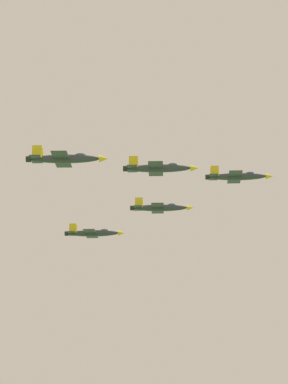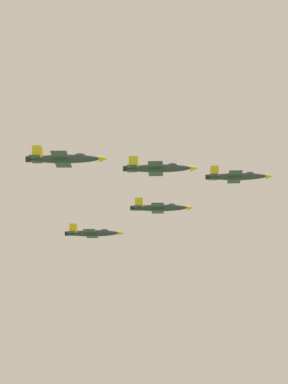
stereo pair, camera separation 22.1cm
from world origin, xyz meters
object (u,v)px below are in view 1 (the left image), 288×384
(jet_lead, at_px, (238,176))
(jet_right_wingman, at_px, (159,168))
(jet_left_wingman, at_px, (160,208))
(jet_left_outer, at_px, (93,233))
(jet_right_outer, at_px, (65,159))

(jet_lead, bearing_deg, jet_right_wingman, -138.50)
(jet_lead, height_order, jet_left_wingman, jet_lead)
(jet_left_wingman, height_order, jet_left_outer, jet_left_wingman)
(jet_left_wingman, relative_size, jet_right_wingman, 0.98)
(jet_right_outer, bearing_deg, jet_left_outer, 89.48)
(jet_left_wingman, height_order, jet_right_outer, jet_left_wingman)
(jet_left_outer, height_order, jet_right_outer, jet_left_outer)
(jet_lead, relative_size, jet_left_outer, 0.98)
(jet_right_wingman, height_order, jet_left_outer, jet_right_wingman)
(jet_right_wingman, height_order, jet_right_outer, jet_right_wingman)
(jet_left_outer, xyz_separation_m, jet_right_outer, (-54.39, -18.39, -0.07))
(jet_lead, height_order, jet_right_wingman, jet_lead)
(jet_lead, xyz_separation_m, jet_left_outer, (16.38, 41.19, -5.40))
(jet_left_wingman, bearing_deg, jet_lead, -40.60)
(jet_right_wingman, xyz_separation_m, jet_left_outer, (35.38, 29.79, -2.70))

